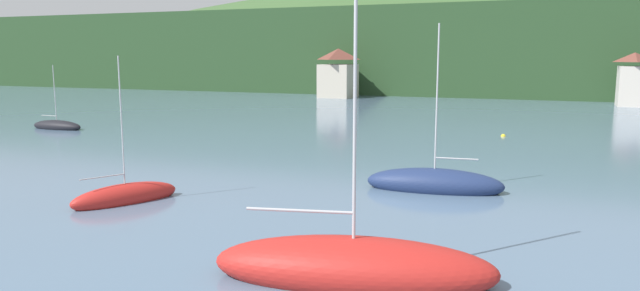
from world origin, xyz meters
TOP-DOWN VIEW (x-y plane):
  - wooded_hillside at (2.69, 142.52)m, footprint 352.00×68.24m
  - shore_building_west at (-20.17, 97.77)m, footprint 5.06×6.18m
  - shore_building_westcentral at (20.17, 96.80)m, footprint 3.63×4.16m
  - sailboat_near_2 at (5.62, 28.41)m, footprint 8.62×4.29m
  - sailboat_mid_3 at (5.64, 40.63)m, footprint 6.72×2.66m
  - sailboat_mid_4 at (-6.67, 33.23)m, footprint 3.33×4.84m
  - sailboat_far_6 at (-29.90, 51.77)m, footprint 5.24×1.53m
  - mooring_buoy_mid at (7.22, 61.62)m, footprint 0.38×0.38m

SIDE VIEW (x-z plane):
  - mooring_buoy_mid at x=7.22m, z-range -0.19..0.19m
  - sailboat_far_6 at x=-29.90m, z-range -2.71..3.22m
  - sailboat_mid_4 at x=-6.67m, z-range -3.11..3.66m
  - sailboat_mid_3 at x=5.64m, z-range -3.83..4.53m
  - sailboat_near_2 at x=5.62m, z-range -5.03..5.85m
  - shore_building_westcentral at x=20.17m, z-range -0.10..6.72m
  - shore_building_west at x=-20.17m, z-range -0.10..7.38m
  - wooded_hillside at x=2.69m, z-range -12.62..24.54m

